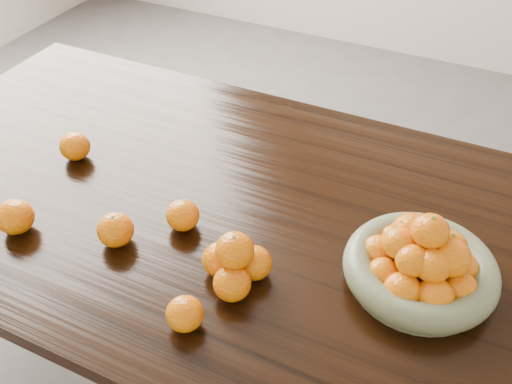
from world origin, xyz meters
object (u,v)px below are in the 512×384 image
at_px(orange_pyramid, 235,264).
at_px(loose_orange_0, 115,230).
at_px(fruit_bowl, 422,264).
at_px(dining_table, 248,237).

xyz_separation_m(orange_pyramid, loose_orange_0, (-0.28, -0.01, -0.01)).
height_order(fruit_bowl, orange_pyramid, fruit_bowl).
xyz_separation_m(fruit_bowl, orange_pyramid, (-0.33, -0.16, -0.00)).
bearing_deg(orange_pyramid, loose_orange_0, -177.17).
bearing_deg(fruit_bowl, orange_pyramid, -154.57).
relative_size(dining_table, fruit_bowl, 6.48).
relative_size(dining_table, loose_orange_0, 25.11).
relative_size(dining_table, orange_pyramid, 14.03).
bearing_deg(fruit_bowl, dining_table, 173.69).
xyz_separation_m(dining_table, orange_pyramid, (0.07, -0.20, 0.14)).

